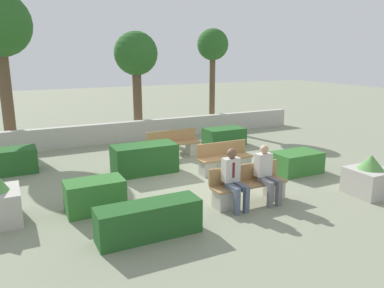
{
  "coord_description": "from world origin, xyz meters",
  "views": [
    {
      "loc": [
        -4.49,
        -8.77,
        3.42
      ],
      "look_at": [
        0.11,
        0.5,
        0.9
      ],
      "focal_mm": 35.0,
      "sensor_mm": 36.0,
      "label": 1
    }
  ],
  "objects": [
    {
      "name": "bench_right_side",
      "position": [
        0.42,
        2.5,
        0.34
      ],
      "size": [
        1.82,
        0.49,
        0.87
      ],
      "rotation": [
        0.0,
        0.0,
        0.15
      ],
      "color": "#A37A4C",
      "rests_on": "ground_plane"
    },
    {
      "name": "hedge_block_mid_right",
      "position": [
        -1.06,
        1.26,
        0.42
      ],
      "size": [
        1.84,
        0.87,
        0.85
      ],
      "color": "#235623",
      "rests_on": "ground_plane"
    },
    {
      "name": "ground_plane",
      "position": [
        0.0,
        0.0,
        0.0
      ],
      "size": [
        60.0,
        60.0,
        0.0
      ],
      "primitive_type": "plane",
      "color": "gray"
    },
    {
      "name": "bench_left_side",
      "position": [
        1.05,
        0.23,
        0.33
      ],
      "size": [
        1.67,
        0.48,
        0.87
      ],
      "rotation": [
        0.0,
        0.0,
        0.11
      ],
      "color": "#A37A4C",
      "rests_on": "ground_plane"
    },
    {
      "name": "hedge_block_far_right",
      "position": [
        2.83,
        3.2,
        0.32
      ],
      "size": [
        1.5,
        0.88,
        0.64
      ],
      "color": "#286028",
      "rests_on": "ground_plane"
    },
    {
      "name": "tree_center_right",
      "position": [
        3.9,
        6.09,
        3.63
      ],
      "size": [
        1.38,
        1.38,
        4.49
      ],
      "color": "brown",
      "rests_on": "ground_plane"
    },
    {
      "name": "hedge_block_far_left",
      "position": [
        -4.54,
        2.94,
        0.36
      ],
      "size": [
        1.35,
        0.81,
        0.73
      ],
      "color": "#235623",
      "rests_on": "ground_plane"
    },
    {
      "name": "hedge_block_near_left",
      "position": [
        -2.31,
        -2.54,
        0.34
      ],
      "size": [
        2.0,
        0.6,
        0.67
      ],
      "color": "#235623",
      "rests_on": "ground_plane"
    },
    {
      "name": "person_seated_man",
      "position": [
        -0.15,
        -2.1,
        0.76
      ],
      "size": [
        0.38,
        0.64,
        1.37
      ],
      "color": "#515B70",
      "rests_on": "ground_plane"
    },
    {
      "name": "planter_corner_left",
      "position": [
        3.33,
        -2.86,
        0.42
      ],
      "size": [
        0.94,
        0.94,
        1.01
      ],
      "color": "#B7B2A8",
      "rests_on": "ground_plane"
    },
    {
      "name": "perimeter_wall",
      "position": [
        0.0,
        5.46,
        0.39
      ],
      "size": [
        14.99,
        0.3,
        0.77
      ],
      "color": "#B7B2A8",
      "rests_on": "ground_plane"
    },
    {
      "name": "tree_center_left",
      "position": [
        0.38,
        6.15,
        3.28
      ],
      "size": [
        1.76,
        1.76,
        4.3
      ],
      "color": "brown",
      "rests_on": "ground_plane"
    },
    {
      "name": "hedge_block_mid_left",
      "position": [
        2.93,
        -0.72,
        0.31
      ],
      "size": [
        1.38,
        0.87,
        0.62
      ],
      "color": "#33702D",
      "rests_on": "ground_plane"
    },
    {
      "name": "person_seated_woman",
      "position": [
        0.75,
        -2.1,
        0.75
      ],
      "size": [
        0.38,
        0.64,
        1.35
      ],
      "color": "slate",
      "rests_on": "ground_plane"
    },
    {
      "name": "bench_front",
      "position": [
        0.36,
        -1.96,
        0.34
      ],
      "size": [
        1.9,
        0.49,
        0.87
      ],
      "color": "#A37A4C",
      "rests_on": "ground_plane"
    },
    {
      "name": "hedge_block_near_right",
      "position": [
        -2.97,
        -0.87,
        0.36
      ],
      "size": [
        1.27,
        0.73,
        0.71
      ],
      "color": "#33702D",
      "rests_on": "ground_plane"
    }
  ]
}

